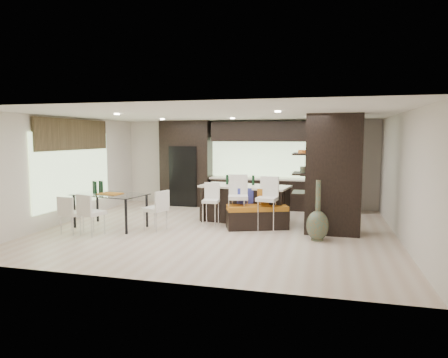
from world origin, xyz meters
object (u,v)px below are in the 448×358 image
(stool_left, at_px, (211,209))
(stool_mid, at_px, (238,207))
(chair_near, at_px, (92,216))
(chair_end, at_px, (155,212))
(dining_table, at_px, (111,211))
(stool_right, at_px, (267,209))
(kitchen_island, at_px, (245,203))
(chair_far, at_px, (72,216))
(bench, at_px, (257,217))
(floor_vase, at_px, (318,210))

(stool_left, relative_size, stool_mid, 0.83)
(chair_near, relative_size, chair_end, 0.99)
(dining_table, bearing_deg, stool_right, 20.44)
(chair_end, bearing_deg, kitchen_island, -33.81)
(chair_near, xyz_separation_m, chair_far, (-0.53, 0.02, -0.03))
(stool_left, height_order, chair_far, stool_left)
(bench, height_order, chair_end, chair_end)
(chair_far, bearing_deg, stool_mid, 28.58)
(kitchen_island, xyz_separation_m, stool_mid, (0.00, -0.81, 0.05))
(floor_vase, distance_m, chair_near, 4.95)
(chair_far, bearing_deg, kitchen_island, 38.90)
(kitchen_island, bearing_deg, stool_left, -123.48)
(dining_table, bearing_deg, bench, 22.40)
(stool_mid, bearing_deg, bench, -1.84)
(floor_vase, xyz_separation_m, dining_table, (-4.89, 0.03, -0.23))
(stool_left, relative_size, floor_vase, 0.67)
(floor_vase, distance_m, chair_far, 5.48)
(stool_mid, bearing_deg, stool_right, -11.88)
(stool_mid, relative_size, bench, 0.71)
(stool_mid, distance_m, dining_table, 3.09)
(stool_right, distance_m, bench, 0.34)
(dining_table, bearing_deg, kitchen_island, 36.37)
(dining_table, xyz_separation_m, chair_end, (1.17, 0.00, 0.03))
(stool_mid, bearing_deg, stool_left, 164.53)
(stool_left, distance_m, bench, 1.15)
(dining_table, bearing_deg, stool_mid, 22.69)
(stool_left, distance_m, chair_near, 2.77)
(stool_left, relative_size, bench, 0.59)
(dining_table, height_order, chair_end, chair_end)
(stool_right, xyz_separation_m, chair_end, (-2.54, -0.68, -0.07))
(dining_table, xyz_separation_m, chair_near, (0.00, -0.79, 0.02))
(stool_left, xyz_separation_m, chair_near, (-2.32, -1.51, 0.00))
(bench, bearing_deg, chair_far, -179.35)
(stool_left, relative_size, dining_table, 0.51)
(kitchen_island, height_order, chair_near, kitchen_island)
(kitchen_island, xyz_separation_m, bench, (0.45, -0.73, -0.19))
(stool_right, bearing_deg, chair_end, -157.05)
(chair_end, bearing_deg, stool_mid, -52.60)
(stool_mid, relative_size, floor_vase, 0.80)
(kitchen_island, xyz_separation_m, chair_end, (-1.85, -1.49, -0.03))
(stool_right, xyz_separation_m, chair_far, (-4.24, -1.46, -0.11))
(floor_vase, bearing_deg, stool_left, 163.87)
(stool_left, xyz_separation_m, chair_far, (-2.85, -1.49, -0.03))
(dining_table, bearing_deg, stool_left, 27.19)
(kitchen_island, relative_size, stool_left, 2.63)
(stool_mid, relative_size, stool_right, 1.02)
(kitchen_island, height_order, dining_table, kitchen_island)
(floor_vase, bearing_deg, chair_end, 179.60)
(chair_near, height_order, chair_end, chair_end)
(floor_vase, xyz_separation_m, chair_end, (-3.72, 0.03, -0.21))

